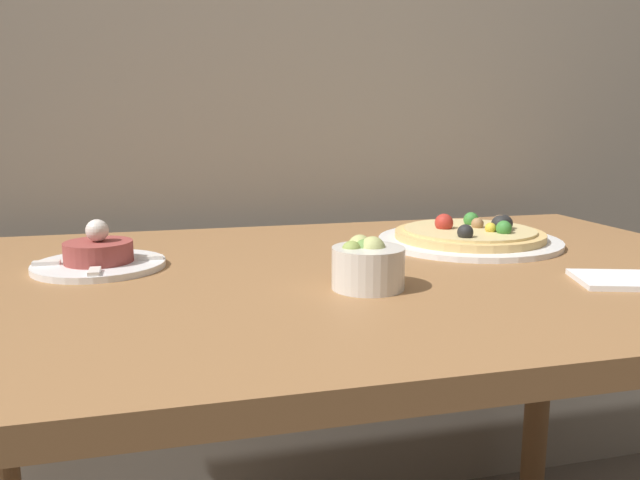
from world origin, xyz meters
TOP-DOWN VIEW (x-y plane):
  - dining_table at (0.00, 0.43)m, footprint 1.35×0.85m
  - pizza_plate at (0.28, 0.56)m, footprint 0.34×0.34m
  - tartare_plate at (-0.38, 0.53)m, footprint 0.20×0.20m
  - small_bowl at (-0.01, 0.31)m, footprint 0.10×0.10m
  - napkin at (0.37, 0.24)m, footprint 0.19×0.15m

SIDE VIEW (x-z plane):
  - dining_table at x=0.00m, z-range 0.28..1.05m
  - napkin at x=0.37m, z-range 0.76..0.77m
  - pizza_plate at x=0.28m, z-range 0.75..0.81m
  - tartare_plate at x=-0.38m, z-range 0.74..0.82m
  - small_bowl at x=-0.01m, z-range 0.76..0.83m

